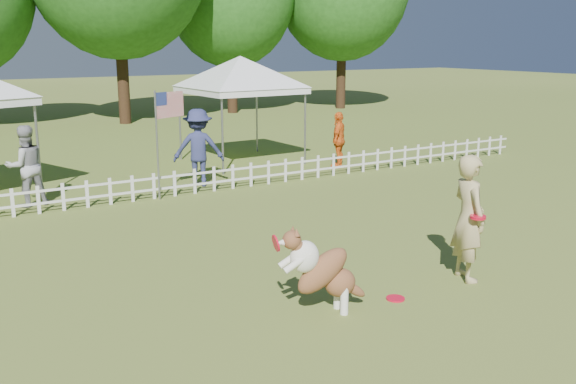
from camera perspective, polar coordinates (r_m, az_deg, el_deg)
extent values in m
plane|color=#435C1D|center=(9.38, 7.67, -8.79)|extent=(120.00, 120.00, 0.00)
imported|color=tan|center=(9.87, 15.76, -2.23)|extent=(0.64, 0.80, 1.90)
cylinder|color=red|center=(9.17, 9.53, -9.31)|extent=(0.31, 0.31, 0.02)
imported|color=#96969B|center=(14.96, -22.28, 2.15)|extent=(0.94, 0.77, 1.76)
imported|color=navy|center=(15.95, -7.97, 3.91)|extent=(1.42, 1.15, 1.91)
imported|color=orange|center=(18.28, 4.53, 4.66)|extent=(0.96, 0.89, 1.58)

